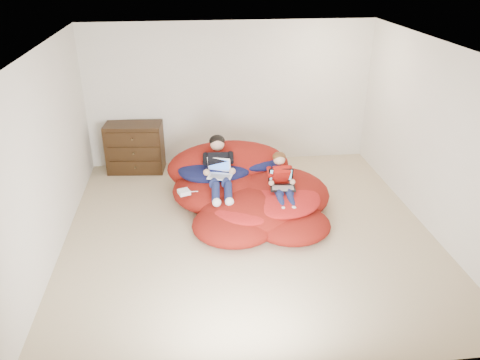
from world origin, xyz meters
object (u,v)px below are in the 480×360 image
object	(u,v)px
dresser	(135,148)
younger_boy	(282,179)
beanbag_pile	(248,192)
older_boy	(219,166)
laptop_black	(282,182)
laptop_white	(220,171)

from	to	relation	value
dresser	younger_boy	xyz separation A→B (m)	(2.23, -1.84, 0.16)
dresser	younger_boy	bearing A→B (deg)	-39.61
beanbag_pile	younger_boy	xyz separation A→B (m)	(0.45, -0.28, 0.33)
older_boy	younger_boy	world-z (taller)	older_boy
laptop_black	older_boy	bearing A→B (deg)	154.96
dresser	laptop_white	world-z (taller)	dresser
beanbag_pile	laptop_white	xyz separation A→B (m)	(-0.42, -0.01, 0.37)
dresser	laptop_black	bearing A→B (deg)	-40.11
dresser	beanbag_pile	distance (m)	2.37
younger_boy	laptop_black	bearing A→B (deg)	-90.00
beanbag_pile	older_boy	xyz separation A→B (m)	(-0.42, 0.09, 0.41)
younger_boy	laptop_white	bearing A→B (deg)	162.25
laptop_white	laptop_black	bearing A→B (deg)	-19.73
dresser	beanbag_pile	world-z (taller)	dresser
dresser	younger_boy	world-z (taller)	younger_boy
beanbag_pile	laptop_black	world-z (taller)	beanbag_pile
older_boy	laptop_white	world-z (taller)	older_boy
beanbag_pile	younger_boy	size ratio (longest dim) A/B	2.78
beanbag_pile	laptop_white	world-z (taller)	beanbag_pile
older_boy	beanbag_pile	bearing A→B (deg)	-11.92
older_boy	laptop_white	xyz separation A→B (m)	(0.00, -0.09, -0.04)
older_boy	younger_boy	size ratio (longest dim) A/B	1.29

